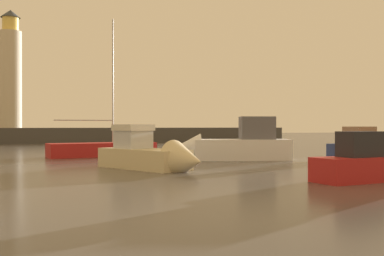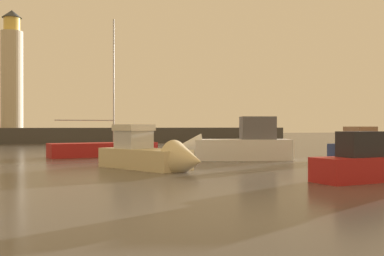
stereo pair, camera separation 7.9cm
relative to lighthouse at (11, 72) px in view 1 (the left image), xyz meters
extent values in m
plane|color=#4C4742|center=(8.65, -33.94, -10.28)|extent=(220.00, 220.00, 0.00)
cube|color=#423F3D|center=(8.65, 0.00, -9.15)|extent=(69.39, 5.39, 2.26)
cylinder|color=beige|center=(0.00, 0.00, -1.08)|extent=(3.04, 3.04, 13.89)
cylinder|color=#F2CC59|center=(0.00, 0.00, 6.84)|extent=(2.28, 2.28, 1.94)
cone|color=#33383D|center=(0.00, 0.00, 8.36)|extent=(2.74, 2.74, 1.11)
cube|color=beige|center=(8.42, -43.69, -9.70)|extent=(4.71, 6.39, 1.16)
cone|color=beige|center=(9.98, -46.90, -9.65)|extent=(2.92, 2.86, 2.23)
cube|color=silver|center=(7.99, -42.82, -8.59)|extent=(2.32, 2.30, 1.07)
cube|color=silver|center=(7.99, -42.82, -7.86)|extent=(2.55, 2.52, 0.38)
cube|color=white|center=(16.95, -39.61, -9.52)|extent=(7.46, 4.27, 1.53)
cone|color=white|center=(13.00, -38.43, -9.44)|extent=(2.66, 2.75, 2.24)
cube|color=#595960|center=(18.07, -39.94, -7.91)|extent=(2.87, 2.28, 1.69)
cube|color=#1E284C|center=(26.46, -41.57, -9.69)|extent=(6.91, 4.37, 1.20)
cube|color=#8C6647|center=(26.07, -41.72, -8.45)|extent=(3.02, 2.25, 1.28)
cube|color=#B21E1E|center=(16.50, -53.18, -9.73)|extent=(5.49, 2.31, 1.11)
cube|color=#232328|center=(16.11, -53.22, -8.59)|extent=(2.08, 1.31, 1.16)
cube|color=#B21E1E|center=(7.89, -32.11, -9.72)|extent=(9.06, 3.51, 1.13)
cylinder|color=#B7B7BC|center=(8.77, -31.99, -3.98)|extent=(0.12, 0.12, 10.36)
cylinder|color=#B7B7BC|center=(6.36, -32.32, -7.29)|extent=(4.82, 0.75, 0.09)
camera|label=1|loc=(1.73, -69.74, -7.77)|focal=42.19mm
camera|label=2|loc=(1.80, -69.77, -7.77)|focal=42.19mm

